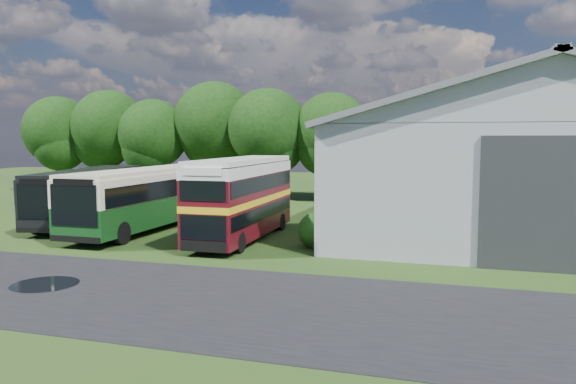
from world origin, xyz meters
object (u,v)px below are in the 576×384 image
(bus_maroon_double, at_px, (242,199))
(bus_dark_single, at_px, (89,194))
(storage_shed, at_px, (523,151))
(bus_green_single, at_px, (147,197))

(bus_maroon_double, distance_m, bus_dark_single, 10.86)
(storage_shed, distance_m, bus_green_single, 21.02)
(storage_shed, height_order, bus_maroon_double, storage_shed)
(storage_shed, bearing_deg, bus_green_single, -157.94)
(storage_shed, bearing_deg, bus_dark_single, -164.51)
(storage_shed, height_order, bus_green_single, storage_shed)
(storage_shed, relative_size, bus_maroon_double, 2.68)
(bus_green_single, distance_m, bus_maroon_double, 6.12)
(bus_green_single, height_order, bus_dark_single, bus_green_single)
(bus_dark_single, bearing_deg, storage_shed, 2.10)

